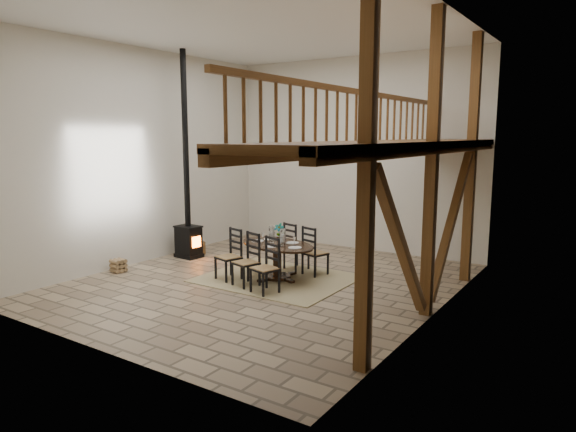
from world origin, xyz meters
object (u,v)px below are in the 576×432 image
Objects in this scene: dining_table at (273,260)px; wood_stove at (188,212)px; log_basket at (196,248)px; log_stack at (118,266)px.

wood_stove is (-2.91, 0.50, 0.72)m from dining_table.
dining_table is 3.10m from log_basket.
wood_stove reaches higher than log_stack.
log_stack is (-0.30, -1.89, -0.99)m from wood_stove.
wood_stove is 2.15m from log_stack.
wood_stove is 10.79× the size of log_basket.
wood_stove is at bearing -174.09° from dining_table.
log_stack is at bearing -94.54° from wood_stove.
log_basket is at bearing 179.99° from dining_table.
log_stack is at bearing -141.01° from dining_table.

